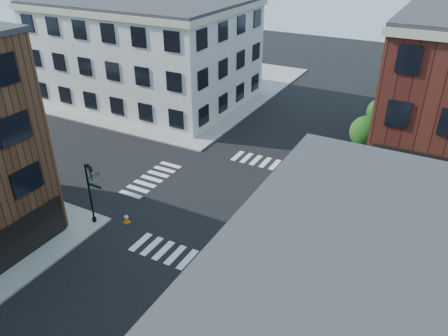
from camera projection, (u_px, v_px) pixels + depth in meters
name	position (u px, v px, depth m)	size (l,w,h in m)	color
ground	(228.00, 201.00, 32.56)	(120.00, 120.00, 0.00)	black
sidewalk_nw	(161.00, 83.00, 57.50)	(30.00, 30.00, 0.15)	gray
building_nw	(147.00, 52.00, 50.20)	(22.00, 16.00, 11.00)	#B9B3A9
tree_near	(367.00, 134.00, 35.61)	(2.69, 2.69, 4.49)	black
tree_far	(380.00, 113.00, 40.39)	(2.43, 2.43, 4.07)	black
signal_pole	(91.00, 187.00, 28.82)	(1.29, 1.24, 4.60)	black
box_truck	(411.00, 268.00, 23.08)	(8.81, 3.24, 3.92)	silver
traffic_cone	(126.00, 218.00, 30.01)	(0.45, 0.45, 0.72)	orange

